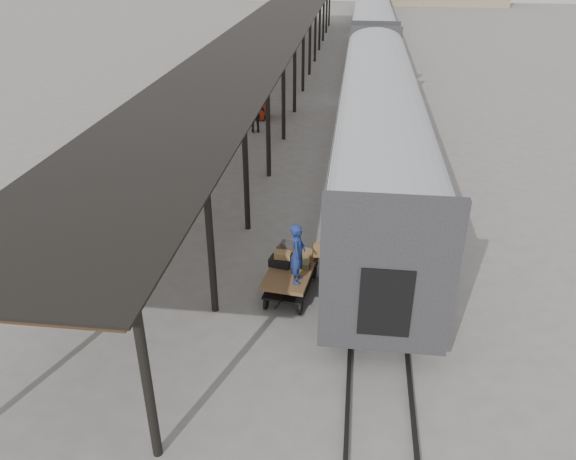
% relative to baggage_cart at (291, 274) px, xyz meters
% --- Properties ---
extents(ground, '(160.00, 160.00, 0.00)m').
position_rel_baggage_cart_xyz_m(ground, '(-0.69, 0.87, -0.65)').
color(ground, slate).
rests_on(ground, ground).
extents(train, '(3.45, 76.01, 4.01)m').
position_rel_baggage_cart_xyz_m(train, '(2.51, 34.66, 2.04)').
color(train, silver).
rests_on(train, ground).
extents(canopy, '(4.90, 64.30, 4.15)m').
position_rel_baggage_cart_xyz_m(canopy, '(-4.09, 24.87, 3.36)').
color(canopy, '#422B19').
rests_on(canopy, ground).
extents(rails, '(1.54, 150.00, 0.12)m').
position_rel_baggage_cart_xyz_m(rails, '(2.51, 34.87, -0.59)').
color(rails, black).
rests_on(rails, ground).
extents(baggage_cart, '(1.54, 2.54, 0.86)m').
position_rel_baggage_cart_xyz_m(baggage_cart, '(0.00, 0.00, 0.00)').
color(baggage_cart, brown).
rests_on(baggage_cart, ground).
extents(suitcase_stack, '(1.42, 1.10, 0.57)m').
position_rel_baggage_cart_xyz_m(suitcase_stack, '(-0.08, 0.37, 0.40)').
color(suitcase_stack, '#353537').
rests_on(suitcase_stack, baggage_cart).
extents(luggage_tug, '(1.04, 1.56, 1.32)m').
position_rel_baggage_cart_xyz_m(luggage_tug, '(-3.90, 17.55, -0.04)').
color(luggage_tug, maroon).
rests_on(luggage_tug, ground).
extents(porter, '(0.45, 0.66, 1.76)m').
position_rel_baggage_cart_xyz_m(porter, '(0.25, -0.65, 1.09)').
color(porter, navy).
rests_on(porter, baggage_cart).
extents(pedestrian, '(1.22, 0.72, 1.96)m').
position_rel_baggage_cart_xyz_m(pedestrian, '(-3.65, 14.80, 0.33)').
color(pedestrian, black).
rests_on(pedestrian, ground).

